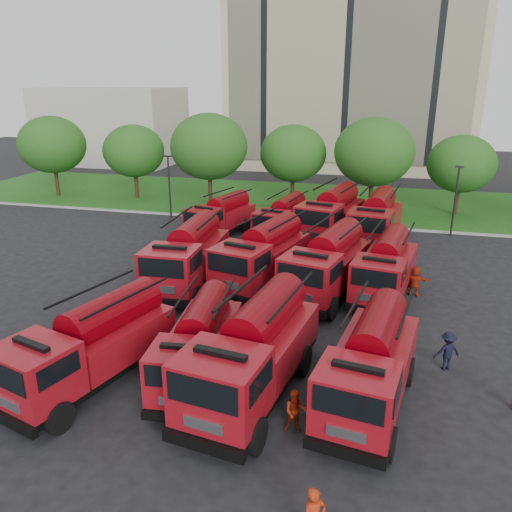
{
  "coord_description": "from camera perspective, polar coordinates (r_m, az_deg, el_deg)",
  "views": [
    {
      "loc": [
        6.75,
        -20.18,
        10.59
      ],
      "look_at": [
        0.55,
        4.35,
        1.8
      ],
      "focal_mm": 35.0,
      "sensor_mm": 36.0,
      "label": 1
    }
  ],
  "objects": [
    {
      "name": "side_building",
      "position": [
        74.16,
        -16.08,
        14.13
      ],
      "size": [
        18.0,
        12.0,
        10.0
      ],
      "primitive_type": "cube",
      "color": "#AAA596",
      "rests_on": "ground"
    },
    {
      "name": "apartment_building",
      "position": [
        68.31,
        10.88,
        20.45
      ],
      "size": [
        30.0,
        14.18,
        25.0
      ],
      "color": "beige",
      "rests_on": "ground"
    },
    {
      "name": "fire_truck_6",
      "position": [
        26.14,
        8.2,
        -0.85
      ],
      "size": [
        4.29,
        7.95,
        3.44
      ],
      "rotation": [
        0.0,
        0.0,
        -0.24
      ],
      "color": "black",
      "rests_on": "ground"
    },
    {
      "name": "fire_truck_3",
      "position": [
        17.75,
        12.95,
        -11.86
      ],
      "size": [
        3.46,
        7.23,
        3.16
      ],
      "rotation": [
        0.0,
        0.0,
        -0.16
      ],
      "color": "black",
      "rests_on": "ground"
    },
    {
      "name": "tree_3",
      "position": [
        45.24,
        4.28,
        11.61
      ],
      "size": [
        5.88,
        5.88,
        7.19
      ],
      "color": "#382314",
      "rests_on": "ground"
    },
    {
      "name": "fire_truck_9",
      "position": [
        35.51,
        3.13,
        4.27
      ],
      "size": [
        3.28,
        6.75,
        2.94
      ],
      "rotation": [
        0.0,
        0.0,
        -0.17
      ],
      "color": "black",
      "rests_on": "ground"
    },
    {
      "name": "fire_truck_11",
      "position": [
        34.99,
        13.55,
        4.04
      ],
      "size": [
        3.7,
        8.06,
        3.54
      ],
      "rotation": [
        0.0,
        0.0,
        -0.13
      ],
      "color": "black",
      "rests_on": "ground"
    },
    {
      "name": "fire_truck_1",
      "position": [
        18.89,
        -6.52,
        -9.91
      ],
      "size": [
        2.82,
        6.53,
        2.88
      ],
      "rotation": [
        0.0,
        0.0,
        0.1
      ],
      "color": "black",
      "rests_on": "ground"
    },
    {
      "name": "firefighter_3",
      "position": [
        21.36,
        20.76,
        -11.94
      ],
      "size": [
        1.15,
        0.87,
        1.58
      ],
      "primitive_type": "imported",
      "rotation": [
        0.0,
        0.0,
        3.52
      ],
      "color": "black",
      "rests_on": "ground"
    },
    {
      "name": "tree_1",
      "position": [
        49.18,
        -13.79,
        11.57
      ],
      "size": [
        5.71,
        5.71,
        6.98
      ],
      "color": "#382314",
      "rests_on": "ground"
    },
    {
      "name": "fire_truck_8",
      "position": [
        36.35,
        -3.99,
        4.58
      ],
      "size": [
        3.87,
        6.77,
        2.92
      ],
      "rotation": [
        0.0,
        0.0,
        -0.28
      ],
      "color": "black",
      "rests_on": "ground"
    },
    {
      "name": "fire_truck_2",
      "position": [
        17.72,
        -0.25,
        -10.78
      ],
      "size": [
        3.73,
        7.93,
        3.47
      ],
      "rotation": [
        0.0,
        0.0,
        -0.15
      ],
      "color": "black",
      "rests_on": "ground"
    },
    {
      "name": "firefighter_5",
      "position": [
        27.66,
        17.53,
        -4.29
      ],
      "size": [
        1.52,
        0.69,
        1.61
      ],
      "primitive_type": "imported",
      "rotation": [
        0.0,
        0.0,
        3.11
      ],
      "color": "#9C240C",
      "rests_on": "ground"
    },
    {
      "name": "fire_truck_10",
      "position": [
        35.69,
        8.63,
        4.72
      ],
      "size": [
        4.44,
        8.34,
        3.61
      ],
      "rotation": [
        0.0,
        0.0,
        -0.23
      ],
      "color": "black",
      "rests_on": "ground"
    },
    {
      "name": "firefighter_1",
      "position": [
        17.06,
        4.44,
        -19.28
      ],
      "size": [
        0.79,
        0.53,
        1.49
      ],
      "primitive_type": "imported",
      "rotation": [
        0.0,
        0.0,
        0.19
      ],
      "color": "#9C240C",
      "rests_on": "ground"
    },
    {
      "name": "fire_truck_5",
      "position": [
        27.22,
        0.79,
        0.15
      ],
      "size": [
        4.34,
        7.93,
        3.43
      ],
      "rotation": [
        0.0,
        0.0,
        -0.25
      ],
      "color": "black",
      "rests_on": "ground"
    },
    {
      "name": "fire_truck_4",
      "position": [
        27.27,
        -7.74,
        0.09
      ],
      "size": [
        3.04,
        7.77,
        3.5
      ],
      "rotation": [
        0.0,
        0.0,
        0.03
      ],
      "color": "black",
      "rests_on": "ground"
    },
    {
      "name": "fire_truck_0",
      "position": [
        19.33,
        -18.29,
        -9.62
      ],
      "size": [
        4.22,
        7.38,
        3.18
      ],
      "rotation": [
        0.0,
        0.0,
        -0.28
      ],
      "color": "black",
      "rests_on": "ground"
    },
    {
      "name": "lawn",
      "position": [
        47.84,
        5.75,
        6.35
      ],
      "size": [
        70.0,
        16.0,
        0.12
      ],
      "primitive_type": "cube",
      "color": "#174A13",
      "rests_on": "ground"
    },
    {
      "name": "tree_5",
      "position": [
        44.56,
        22.42,
        9.69
      ],
      "size": [
        5.46,
        5.46,
        6.68
      ],
      "color": "#382314",
      "rests_on": "ground"
    },
    {
      "name": "lamp_post_1",
      "position": [
        38.52,
        21.84,
        6.27
      ],
      "size": [
        0.6,
        0.25,
        5.11
      ],
      "color": "black",
      "rests_on": "ground"
    },
    {
      "name": "lamp_post_0",
      "position": [
        41.67,
        -9.89,
        8.24
      ],
      "size": [
        0.6,
        0.25,
        5.11
      ],
      "color": "black",
      "rests_on": "ground"
    },
    {
      "name": "tree_2",
      "position": [
        44.52,
        -5.4,
        12.33
      ],
      "size": [
        6.72,
        6.72,
        8.22
      ],
      "color": "#382314",
      "rests_on": "ground"
    },
    {
      "name": "ground",
      "position": [
        23.77,
        -3.9,
        -7.35
      ],
      "size": [
        140.0,
        140.0,
        0.0
      ],
      "primitive_type": "plane",
      "color": "black",
      "rests_on": "ground"
    },
    {
      "name": "fire_truck_7",
      "position": [
        26.65,
        14.61,
        -1.21
      ],
      "size": [
        3.5,
        7.26,
        3.17
      ],
      "rotation": [
        0.0,
        0.0,
        -0.16
      ],
      "color": "black",
      "rests_on": "ground"
    },
    {
      "name": "firefighter_4",
      "position": [
        22.33,
        -2.91,
        -9.19
      ],
      "size": [
        1.0,
        0.87,
        1.73
      ],
      "primitive_type": "imported",
      "rotation": [
        0.0,
        0.0,
        2.68
      ],
      "color": "#9C240C",
      "rests_on": "ground"
    },
    {
      "name": "tree_4",
      "position": [
        43.02,
        13.34,
        11.49
      ],
      "size": [
        6.55,
        6.55,
        8.01
      ],
      "color": "#382314",
      "rests_on": "ground"
    },
    {
      "name": "curb",
      "position": [
        40.08,
        3.99,
        3.9
      ],
      "size": [
        70.0,
        0.3,
        0.14
      ],
      "primitive_type": "cube",
      "color": "gray",
      "rests_on": "ground"
    },
    {
      "name": "tree_0",
      "position": [
        52.49,
        -22.28,
        11.69
      ],
      "size": [
        6.3,
        6.3,
        7.7
      ],
      "color": "#382314",
      "rests_on": "ground"
    }
  ]
}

